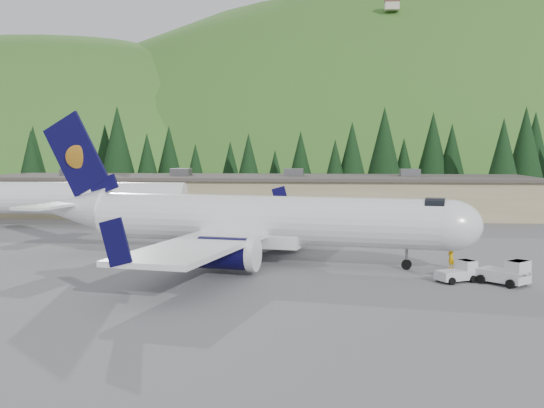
{
  "coord_description": "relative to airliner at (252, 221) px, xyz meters",
  "views": [
    {
      "loc": [
        5.12,
        -51.08,
        8.59
      ],
      "look_at": [
        0.0,
        6.0,
        4.0
      ],
      "focal_mm": 45.0,
      "sensor_mm": 36.0,
      "label": 1
    }
  ],
  "objects": [
    {
      "name": "hills",
      "position": [
        54.35,
        207.18,
        -85.93
      ],
      "size": [
        614.0,
        330.0,
        300.0
      ],
      "color": "#2E5619",
      "rests_on": "ground"
    },
    {
      "name": "second_airliner",
      "position": [
        -23.91,
        21.79,
        0.19
      ],
      "size": [
        27.5,
        11.0,
        10.05
      ],
      "color": "white",
      "rests_on": "ground"
    },
    {
      "name": "baggage_tug_b",
      "position": [
        17.17,
        -7.46,
        -2.39
      ],
      "size": [
        3.3,
        3.29,
        1.66
      ],
      "rotation": [
        0.0,
        0.0,
        -0.78
      ],
      "color": "silver",
      "rests_on": "ground"
    },
    {
      "name": "ramp_worker",
      "position": [
        14.7,
        -1.52,
        -2.28
      ],
      "size": [
        0.73,
        0.73,
        1.71
      ],
      "primitive_type": "imported",
      "rotation": [
        0.0,
        0.0,
        3.92
      ],
      "color": "#DC9E05",
      "rests_on": "ground"
    },
    {
      "name": "tree_line",
      "position": [
        -2.99,
        60.16,
        4.51
      ],
      "size": [
        112.67,
        17.73,
        14.5
      ],
      "color": "black",
      "rests_on": "ground"
    },
    {
      "name": "airliner",
      "position": [
        0.0,
        0.0,
        0.0
      ],
      "size": [
        35.25,
        33.29,
        11.74
      ],
      "rotation": [
        0.0,
        0.0,
        -0.2
      ],
      "color": "white",
      "rests_on": "ground"
    },
    {
      "name": "ground",
      "position": [
        1.01,
        -0.21,
        -3.13
      ],
      "size": [
        600.0,
        600.0,
        0.0
      ],
      "primitive_type": "plane",
      "color": "slate"
    },
    {
      "name": "baggage_tug_a",
      "position": [
        14.35,
        -6.58,
        -2.51
      ],
      "size": [
        2.88,
        2.44,
        1.38
      ],
      "rotation": [
        0.0,
        0.0,
        0.51
      ],
      "color": "silver",
      "rests_on": "ground"
    },
    {
      "name": "terminal_building",
      "position": [
        -4.0,
        37.79,
        -0.51
      ],
      "size": [
        71.0,
        17.0,
        6.1
      ],
      "color": "#928861",
      "rests_on": "ground"
    }
  ]
}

